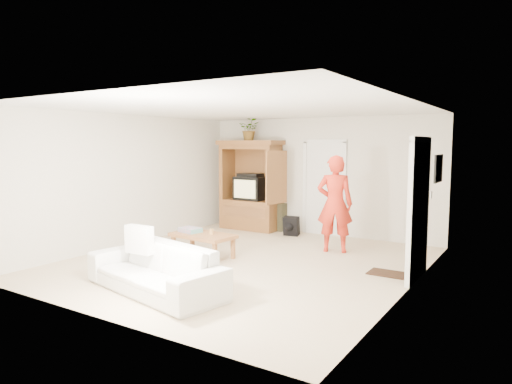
# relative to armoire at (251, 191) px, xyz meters

# --- Properties ---
(floor) EXTENTS (6.00, 6.00, 0.00)m
(floor) POSITION_rel_armoire_xyz_m (1.58, -2.66, -0.91)
(floor) COLOR tan
(floor) RESTS_ON ground
(ceiling) EXTENTS (6.00, 6.00, 0.00)m
(ceiling) POSITION_rel_armoire_xyz_m (1.58, -2.66, 1.69)
(ceiling) COLOR white
(ceiling) RESTS_ON floor
(wall_back) EXTENTS (5.50, 0.00, 5.50)m
(wall_back) POSITION_rel_armoire_xyz_m (1.58, 0.34, 0.39)
(wall_back) COLOR silver
(wall_back) RESTS_ON floor
(wall_front) EXTENTS (5.50, 0.00, 5.50)m
(wall_front) POSITION_rel_armoire_xyz_m (1.58, -5.66, 0.39)
(wall_front) COLOR silver
(wall_front) RESTS_ON floor
(wall_left) EXTENTS (0.00, 6.00, 6.00)m
(wall_left) POSITION_rel_armoire_xyz_m (-1.17, -2.66, 0.39)
(wall_left) COLOR silver
(wall_left) RESTS_ON floor
(wall_right) EXTENTS (0.00, 6.00, 6.00)m
(wall_right) POSITION_rel_armoire_xyz_m (4.33, -2.66, 0.39)
(wall_right) COLOR silver
(wall_right) RESTS_ON floor
(armoire) EXTENTS (1.82, 1.14, 2.10)m
(armoire) POSITION_rel_armoire_xyz_m (0.00, 0.00, 0.00)
(armoire) COLOR brown
(armoire) RESTS_ON floor
(door_back) EXTENTS (0.85, 0.05, 2.04)m
(door_back) POSITION_rel_armoire_xyz_m (1.73, 0.31, 0.11)
(door_back) COLOR white
(door_back) RESTS_ON floor
(doorway_right) EXTENTS (0.05, 0.90, 2.04)m
(doorway_right) POSITION_rel_armoire_xyz_m (4.30, -2.06, 0.11)
(doorway_right) COLOR black
(doorway_right) RESTS_ON floor
(framed_picture) EXTENTS (0.03, 0.60, 0.48)m
(framed_picture) POSITION_rel_armoire_xyz_m (4.31, -0.76, 0.69)
(framed_picture) COLOR black
(framed_picture) RESTS_ON wall_right
(doormat) EXTENTS (0.60, 0.40, 0.02)m
(doormat) POSITION_rel_armoire_xyz_m (3.88, -2.06, -0.90)
(doormat) COLOR #382316
(doormat) RESTS_ON floor
(plant) EXTENTS (0.58, 0.54, 0.52)m
(plant) POSITION_rel_armoire_xyz_m (-0.02, -0.03, 1.45)
(plant) COLOR #4C7238
(plant) RESTS_ON armoire
(man) EXTENTS (0.77, 0.63, 1.81)m
(man) POSITION_rel_armoire_xyz_m (2.57, -1.11, -0.00)
(man) COLOR red
(man) RESTS_ON floor
(sofa) EXTENTS (2.33, 1.27, 0.64)m
(sofa) POSITION_rel_armoire_xyz_m (1.42, -4.61, -0.59)
(sofa) COLOR silver
(sofa) RESTS_ON floor
(coffee_table) EXTENTS (1.19, 0.71, 0.43)m
(coffee_table) POSITION_rel_armoire_xyz_m (0.76, -2.77, -0.54)
(coffee_table) COLOR #A06637
(coffee_table) RESTS_ON floor
(towel) EXTENTS (0.42, 0.34, 0.08)m
(towel) POSITION_rel_armoire_xyz_m (0.47, -2.77, -0.44)
(towel) COLOR #EE4F91
(towel) RESTS_ON coffee_table
(candle) EXTENTS (0.08, 0.08, 0.10)m
(candle) POSITION_rel_armoire_xyz_m (0.92, -2.72, -0.43)
(candle) COLOR tan
(candle) RESTS_ON coffee_table
(backpack_black) EXTENTS (0.36, 0.24, 0.41)m
(backpack_black) POSITION_rel_armoire_xyz_m (1.19, -0.21, -0.70)
(backpack_black) COLOR black
(backpack_black) RESTS_ON floor
(backpack_olive) EXTENTS (0.35, 0.27, 0.64)m
(backpack_olive) POSITION_rel_armoire_xyz_m (0.63, 0.18, -0.59)
(backpack_olive) COLOR #47442B
(backpack_olive) RESTS_ON floor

